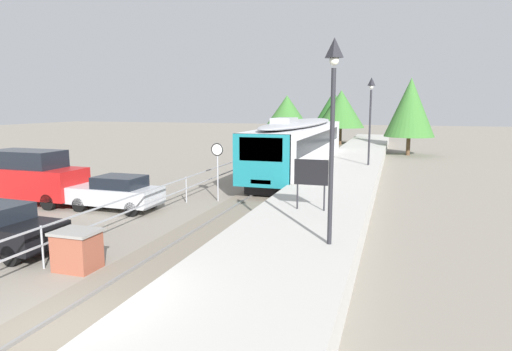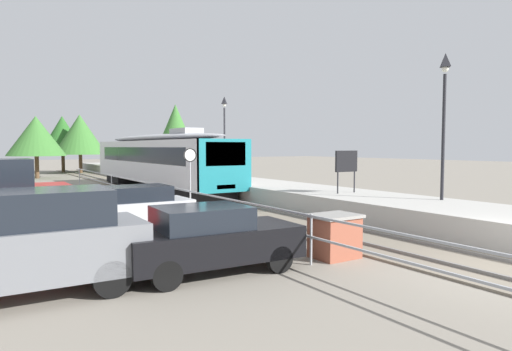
{
  "view_description": "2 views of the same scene",
  "coord_description": "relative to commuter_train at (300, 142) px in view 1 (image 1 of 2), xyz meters",
  "views": [
    {
      "loc": [
        6.05,
        -6.63,
        4.57
      ],
      "look_at": [
        0.4,
        11.25,
        1.6
      ],
      "focal_mm": 31.14,
      "sensor_mm": 36.0,
      "label": 1
    },
    {
      "loc": [
        -10.19,
        -5.3,
        2.86
      ],
      "look_at": [
        0.4,
        11.25,
        1.6
      ],
      "focal_mm": 31.49,
      "sensor_mm": 36.0,
      "label": 2
    }
  ],
  "objects": [
    {
      "name": "tree_distant_left",
      "position": [
        -0.15,
        23.04,
        2.03
      ],
      "size": [
        5.41,
        5.41,
        6.3
      ],
      "color": "brown",
      "rests_on": "ground"
    },
    {
      "name": "platform_lamp_near_end",
      "position": [
        4.47,
        -17.4,
        2.48
      ],
      "size": [
        0.34,
        0.34,
        5.35
      ],
      "color": "#232328",
      "rests_on": "station_platform"
    },
    {
      "name": "tree_distant_centre",
      "position": [
        -1.42,
        25.87,
        2.01
      ],
      "size": [
        4.88,
        4.88,
        6.26
      ],
      "color": "brown",
      "rests_on": "ground"
    },
    {
      "name": "parked_hatchback_silver",
      "position": [
        -5.54,
        -12.55,
        -1.35
      ],
      "size": [
        4.02,
        1.82,
        1.53
      ],
      "color": "#B7BABF",
      "rests_on": "ground"
    },
    {
      "name": "ground_plane",
      "position": [
        -3.0,
        -0.28,
        -2.14
      ],
      "size": [
        160.0,
        160.0,
        0.0
      ],
      "primitive_type": "plane",
      "color": "gray"
    },
    {
      "name": "track_rails",
      "position": [
        0.0,
        -0.28,
        -2.11
      ],
      "size": [
        3.2,
        60.0,
        0.14
      ],
      "color": "slate",
      "rests_on": "ground"
    },
    {
      "name": "station_platform",
      "position": [
        3.25,
        -0.28,
        -1.69
      ],
      "size": [
        3.9,
        60.0,
        0.9
      ],
      "primitive_type": "cube",
      "color": "#B7B5AD",
      "rests_on": "ground"
    },
    {
      "name": "tree_behind_station_far",
      "position": [
        7.15,
        14.32,
        2.24
      ],
      "size": [
        4.49,
        4.49,
        7.06
      ],
      "color": "brown",
      "rests_on": "ground"
    },
    {
      "name": "carpark_fence",
      "position": [
        -3.3,
        -10.28,
        -1.23
      ],
      "size": [
        0.06,
        36.06,
        1.25
      ],
      "color": "#9EA0A5",
      "rests_on": "ground"
    },
    {
      "name": "platform_notice_board",
      "position": [
        3.27,
        -13.66,
        0.04
      ],
      "size": [
        1.2,
        0.08,
        1.8
      ],
      "color": "#232328",
      "rests_on": "station_platform"
    },
    {
      "name": "brick_utility_cabinet",
      "position": [
        -2.32,
        -19.05,
        -1.57
      ],
      "size": [
        1.21,
        0.99,
        1.13
      ],
      "color": "brown",
      "rests_on": "ground"
    },
    {
      "name": "commuter_train",
      "position": [
        0.0,
        0.0,
        0.0
      ],
      "size": [
        2.82,
        18.29,
        3.74
      ],
      "color": "silver",
      "rests_on": "track_rails"
    },
    {
      "name": "tree_behind_carpark",
      "position": [
        -5.07,
        17.11,
        1.68
      ],
      "size": [
        5.05,
        5.05,
        5.62
      ],
      "color": "brown",
      "rests_on": "ground"
    },
    {
      "name": "platform_lamp_mid_platform",
      "position": [
        4.47,
        -0.69,
        2.48
      ],
      "size": [
        0.34,
        0.34,
        5.35
      ],
      "color": "#232328",
      "rests_on": "station_platform"
    },
    {
      "name": "speed_limit_sign",
      "position": [
        -2.03,
        -9.46,
        -0.02
      ],
      "size": [
        0.61,
        0.1,
        2.81
      ],
      "color": "#9EA0A5",
      "rests_on": "ground"
    },
    {
      "name": "parked_van_red",
      "position": [
        -10.11,
        -12.58,
        -0.85
      ],
      "size": [
        4.93,
        2.03,
        2.51
      ],
      "color": "red",
      "rests_on": "ground"
    }
  ]
}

